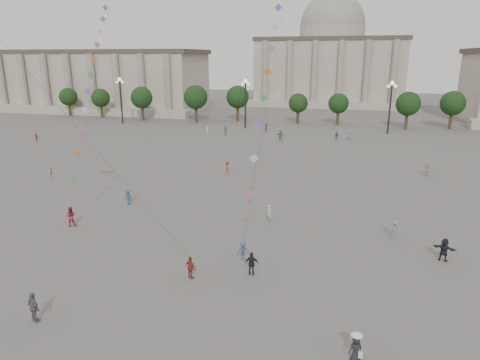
# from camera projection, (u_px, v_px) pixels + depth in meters

# --- Properties ---
(ground) EXTENTS (360.00, 360.00, 0.00)m
(ground) POSITION_uv_depth(u_px,v_px,m) (219.00, 318.00, 25.93)
(ground) COLOR #5F5C59
(ground) RESTS_ON ground
(hall_west) EXTENTS (84.00, 26.22, 17.20)m
(hall_west) POSITION_uv_depth(u_px,v_px,m) (70.00, 80.00, 128.58)
(hall_west) COLOR #A49B8A
(hall_west) RESTS_ON ground
(hall_central) EXTENTS (48.30, 34.30, 35.50)m
(hall_central) POSITION_uv_depth(u_px,v_px,m) (330.00, 60.00, 142.40)
(hall_central) COLOR #A49B8A
(hall_central) RESTS_ON ground
(tree_row) EXTENTS (137.12, 5.12, 8.00)m
(tree_row) POSITION_uv_depth(u_px,v_px,m) (318.00, 102.00, 97.12)
(tree_row) COLOR #37291B
(tree_row) RESTS_ON ground
(lamp_post_far_west) EXTENTS (2.00, 0.90, 10.65)m
(lamp_post_far_west) POSITION_uv_depth(u_px,v_px,m) (120.00, 92.00, 99.62)
(lamp_post_far_west) COLOR #262628
(lamp_post_far_west) RESTS_ON ground
(lamp_post_mid_west) EXTENTS (2.00, 0.90, 10.65)m
(lamp_post_mid_west) POSITION_uv_depth(u_px,v_px,m) (245.00, 95.00, 92.62)
(lamp_post_mid_west) COLOR #262628
(lamp_post_mid_west) RESTS_ON ground
(lamp_post_mid_east) EXTENTS (2.00, 0.90, 10.65)m
(lamp_post_mid_east) POSITION_uv_depth(u_px,v_px,m) (391.00, 98.00, 85.63)
(lamp_post_mid_east) COLOR #262628
(lamp_post_mid_east) RESTS_ON ground
(person_crowd_0) EXTENTS (0.98, 0.49, 1.61)m
(person_crowd_0) POSITION_uv_depth(u_px,v_px,m) (337.00, 136.00, 80.80)
(person_crowd_0) COLOR #31506F
(person_crowd_0) RESTS_ON ground
(person_crowd_2) EXTENTS (1.17, 1.18, 1.63)m
(person_crowd_2) POSITION_uv_depth(u_px,v_px,m) (37.00, 138.00, 78.81)
(person_crowd_2) COLOR maroon
(person_crowd_2) RESTS_ON ground
(person_crowd_3) EXTENTS (1.80, 1.11, 1.85)m
(person_crowd_3) POSITION_uv_depth(u_px,v_px,m) (444.00, 250.00, 32.95)
(person_crowd_3) COLOR black
(person_crowd_3) RESTS_ON ground
(person_crowd_4) EXTENTS (1.14, 1.84, 1.89)m
(person_crowd_4) POSITION_uv_depth(u_px,v_px,m) (350.00, 135.00, 80.75)
(person_crowd_4) COLOR silver
(person_crowd_4) RESTS_ON ground
(person_crowd_6) EXTENTS (1.11, 0.67, 1.67)m
(person_crowd_6) POSITION_uv_depth(u_px,v_px,m) (394.00, 229.00, 37.10)
(person_crowd_6) COLOR slate
(person_crowd_6) RESTS_ON ground
(person_crowd_7) EXTENTS (1.60, 1.62, 1.86)m
(person_crowd_7) POSITION_uv_depth(u_px,v_px,m) (428.00, 169.00, 56.60)
(person_crowd_7) COLOR silver
(person_crowd_7) RESTS_ON ground
(person_crowd_10) EXTENTS (0.67, 0.73, 1.67)m
(person_crowd_10) POSITION_uv_depth(u_px,v_px,m) (207.00, 131.00, 86.11)
(person_crowd_10) COLOR silver
(person_crowd_10) RESTS_ON ground
(person_crowd_12) EXTENTS (1.81, 0.93, 1.86)m
(person_crowd_12) POSITION_uv_depth(u_px,v_px,m) (281.00, 135.00, 80.83)
(person_crowd_12) COLOR slate
(person_crowd_12) RESTS_ON ground
(person_crowd_13) EXTENTS (0.76, 0.70, 1.73)m
(person_crowd_13) POSITION_uv_depth(u_px,v_px,m) (269.00, 213.00, 40.74)
(person_crowd_13) COLOR #B0B1AC
(person_crowd_13) RESTS_ON ground
(person_crowd_16) EXTENTS (1.10, 0.55, 1.80)m
(person_crowd_16) POSITION_uv_depth(u_px,v_px,m) (225.00, 130.00, 86.63)
(person_crowd_16) COLOR slate
(person_crowd_16) RESTS_ON ground
(person_crowd_17) EXTENTS (1.15, 1.32, 1.77)m
(person_crowd_17) POSITION_uv_depth(u_px,v_px,m) (228.00, 167.00, 57.68)
(person_crowd_17) COLOR #964329
(person_crowd_17) RESTS_ON ground
(person_crowd_19) EXTENTS (0.98, 0.88, 1.66)m
(person_crowd_19) POSITION_uv_depth(u_px,v_px,m) (266.00, 127.00, 90.72)
(person_crowd_19) COLOR #59595D
(person_crowd_19) RESTS_ON ground
(person_crowd_20) EXTENTS (0.82, 0.95, 1.53)m
(person_crowd_20) POSITION_uv_depth(u_px,v_px,m) (51.00, 173.00, 55.28)
(person_crowd_20) COLOR #B2B1AD
(person_crowd_20) RESTS_ON ground
(person_crowd_21) EXTENTS (1.14, 0.73, 1.67)m
(person_crowd_21) POSITION_uv_depth(u_px,v_px,m) (128.00, 197.00, 45.51)
(person_crowd_21) COLOR #324E72
(person_crowd_21) RESTS_ON ground
(tourist_0) EXTENTS (1.06, 0.83, 1.68)m
(tourist_0) POSITION_uv_depth(u_px,v_px,m) (190.00, 268.00, 30.33)
(tourist_0) COLOR maroon
(tourist_0) RESTS_ON ground
(tourist_3) EXTENTS (1.23, 0.86, 1.93)m
(tourist_3) POSITION_uv_depth(u_px,v_px,m) (34.00, 307.00, 25.29)
(tourist_3) COLOR #5F5E63
(tourist_3) RESTS_ON ground
(tourist_4) EXTENTS (1.09, 0.59, 1.76)m
(tourist_4) POSITION_uv_depth(u_px,v_px,m) (252.00, 264.00, 30.83)
(tourist_4) COLOR black
(tourist_4) RESTS_ON ground
(kite_flyer_0) EXTENTS (1.12, 1.01, 1.88)m
(kite_flyer_0) POSITION_uv_depth(u_px,v_px,m) (71.00, 216.00, 39.77)
(kite_flyer_0) COLOR #992943
(kite_flyer_0) RESTS_ON ground
(kite_flyer_1) EXTENTS (1.13, 1.00, 1.52)m
(kite_flyer_1) POSITION_uv_depth(u_px,v_px,m) (243.00, 251.00, 33.13)
(kite_flyer_1) COLOR #37467C
(kite_flyer_1) RESTS_ON ground
(hat_person) EXTENTS (0.87, 0.78, 1.69)m
(hat_person) POSITION_uv_depth(u_px,v_px,m) (356.00, 348.00, 22.01)
(hat_person) COLOR black
(hat_person) RESTS_ON ground
(kite_train_west) EXTENTS (13.42, 39.28, 55.85)m
(kite_train_west) POSITION_uv_depth(u_px,v_px,m) (107.00, 7.00, 55.55)
(kite_train_west) COLOR #3F3F3F
(kite_train_west) RESTS_ON ground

